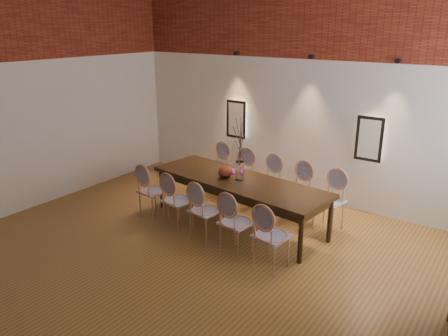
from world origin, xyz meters
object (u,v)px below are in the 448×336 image
Objects in this scene: chair_far_e at (329,202)px; bowl at (225,172)px; chair_far_a at (216,169)px; vase at (240,171)px; chair_far_b at (240,176)px; chair_near_b at (178,200)px; chair_far_c at (267,184)px; chair_far_d at (297,192)px; dining_table at (239,202)px; chair_near_a at (153,191)px; chair_near_e at (272,236)px; book at (231,171)px; chair_near_c at (206,211)px; chair_near_d at (237,222)px.

bowl is at bearing 29.51° from chair_far_e.
chair_far_a is 3.13× the size of vase.
chair_far_b is 1.00× the size of chair_far_e.
chair_near_b is 3.92× the size of bowl.
chair_far_c is 1.00× the size of chair_far_d.
chair_far_e is at bearing 32.51° from dining_table.
chair_near_a and chair_far_a have the same top height.
chair_far_c is (0.08, 0.75, 0.09)m from dining_table.
chair_near_e is 2.34m from chair_far_b.
chair_far_b is 0.59m from chair_far_c.
bowl is at bearing 44.13° from chair_far_d.
chair_far_c is (-1.02, 1.63, 0.00)m from chair_near_e.
chair_near_a is at bearing 90.00° from chair_far_a.
vase is at bearing -35.36° from book.
chair_near_b is at bearing 40.35° from chair_far_e.
chair_far_e is at bearing 26.86° from vase.
chair_far_c is at bearing -0.00° from chair_far_e.
chair_near_e is at bearing -32.51° from dining_table.
chair_far_e is at bearing 90.00° from chair_near_e.
chair_near_a is 0.59m from chair_near_b.
chair_near_c is 3.13× the size of vase.
chair_far_c is at bearing 68.58° from chair_near_b.
chair_near_a is at bearing 180.00° from chair_near_d.
vase reaches higher than chair_far_a.
chair_near_b reaches higher than book.
chair_far_a is 3.92× the size of bowl.
dining_table is at bearing 147.49° from chair_far_a.
dining_table is 11.43× the size of book.
chair_near_b is 1.63m from chair_far_c.
bowl is (1.02, 0.60, 0.37)m from chair_near_a.
chair_near_e is 1.83m from book.
chair_far_a is 1.05m from book.
chair_far_b is at bearing 122.94° from vase.
chair_far_d is at bearing -0.00° from chair_far_e.
chair_near_d is at bearing 139.65° from chair_far_a.
chair_far_e is at bearing 180.00° from chair_far_d.
chair_far_b is at bearing 107.75° from bowl.
chair_near_d is 1.00× the size of chair_far_a.
chair_near_d is 1.38m from book.
chair_near_c is at bearing 111.42° from chair_far_b.
chair_far_d is (1.77, -0.19, 0.00)m from chair_far_a.
bowl is at bearing -175.07° from vase.
book is at bearing 106.56° from bowl.
vase is at bearing 147.07° from chair_near_e.
bowl is (-0.24, -0.02, 0.46)m from dining_table.
chair_near_e and chair_far_e have the same top height.
dining_table is at bearing 32.51° from chair_near_a.
bowl is at bearing 153.62° from chair_near_e.
book is at bearing 48.67° from chair_near_a.
dining_table is 0.76m from chair_near_c.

